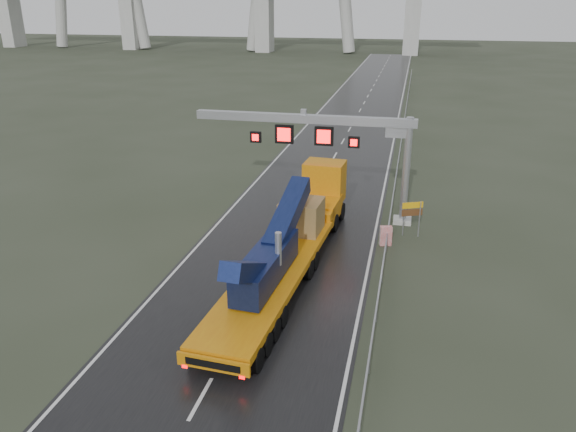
% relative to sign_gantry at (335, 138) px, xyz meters
% --- Properties ---
extents(ground, '(400.00, 400.00, 0.00)m').
position_rel_sign_gantry_xyz_m(ground, '(-2.10, -17.99, -5.61)').
color(ground, '#2D3324').
rests_on(ground, ground).
extents(road, '(11.00, 200.00, 0.02)m').
position_rel_sign_gantry_xyz_m(road, '(-2.10, 22.01, -5.60)').
color(road, black).
rests_on(road, ground).
extents(guardrail, '(0.20, 140.00, 1.40)m').
position_rel_sign_gantry_xyz_m(guardrail, '(4.00, 12.01, -4.91)').
color(guardrail, gray).
rests_on(guardrail, ground).
extents(sign_gantry, '(14.90, 1.20, 7.42)m').
position_rel_sign_gantry_xyz_m(sign_gantry, '(0.00, 0.00, 0.00)').
color(sign_gantry, silver).
rests_on(sign_gantry, ground).
extents(heavy_haul_truck, '(4.30, 20.34, 4.74)m').
position_rel_sign_gantry_xyz_m(heavy_haul_truck, '(-1.10, -7.21, -3.77)').
color(heavy_haul_truck, orange).
rests_on(heavy_haul_truck, ground).
extents(exit_sign_pair, '(1.28, 0.60, 2.35)m').
position_rel_sign_gantry_xyz_m(exit_sign_pair, '(5.38, -2.24, -3.97)').
color(exit_sign_pair, '#9EA0A6').
rests_on(exit_sign_pair, ground).
extents(striped_barrier, '(0.79, 0.54, 1.22)m').
position_rel_sign_gantry_xyz_m(striped_barrier, '(3.90, -3.99, -5.00)').
color(striped_barrier, red).
rests_on(striped_barrier, ground).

